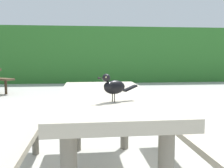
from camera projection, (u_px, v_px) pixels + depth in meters
ground_plane at (145, 167)px, 2.32m from camera, size 60.00×60.00×0.00m
hedge_wall at (98, 55)px, 10.74m from camera, size 28.00×2.18×2.22m
picnic_table_foreground at (107, 115)px, 2.02m from camera, size 1.69×1.81×0.74m
bird_grackle at (113, 86)px, 1.59m from camera, size 0.27×0.14×0.18m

